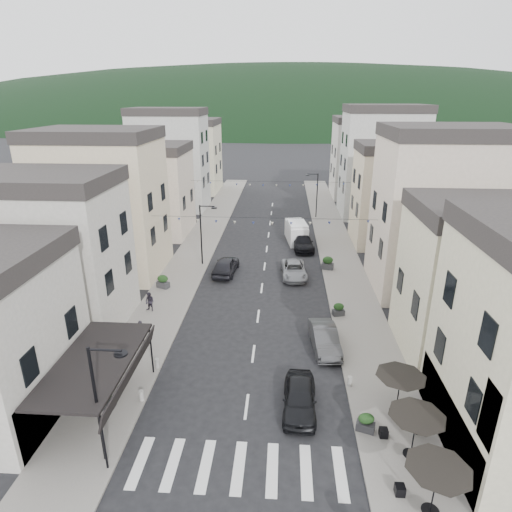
# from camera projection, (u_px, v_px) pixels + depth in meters

# --- Properties ---
(ground) EXTENTS (700.00, 700.00, 0.00)m
(ground) POSITION_uv_depth(u_px,v_px,m) (234.00, 508.00, 17.26)
(ground) COLOR black
(ground) RESTS_ON ground
(sidewalk_left) EXTENTS (4.00, 76.00, 0.12)m
(sidewalk_left) POSITION_uv_depth(u_px,v_px,m) (200.00, 244.00, 47.57)
(sidewalk_left) COLOR slate
(sidewalk_left) RESTS_ON ground
(sidewalk_right) EXTENTS (4.00, 76.00, 0.12)m
(sidewalk_right) POSITION_uv_depth(u_px,v_px,m) (336.00, 247.00, 46.63)
(sidewalk_right) COLOR slate
(sidewalk_right) RESTS_ON ground
(hill_backdrop) EXTENTS (640.00, 360.00, 70.00)m
(hill_backdrop) POSITION_uv_depth(u_px,v_px,m) (283.00, 119.00, 297.25)
(hill_backdrop) COLOR black
(hill_backdrop) RESTS_ON ground
(boutique_awning) EXTENTS (3.77, 7.50, 3.28)m
(boutique_awning) POSITION_uv_depth(u_px,v_px,m) (100.00, 363.00, 21.27)
(boutique_awning) COLOR black
(boutique_awning) RESTS_ON ground
(buildings_row_left) EXTENTS (10.20, 54.16, 14.00)m
(buildings_row_left) POSITION_uv_depth(u_px,v_px,m) (149.00, 179.00, 51.23)
(buildings_row_left) COLOR #ACA89D
(buildings_row_left) RESTS_ON ground
(buildings_row_right) EXTENTS (10.20, 54.16, 14.50)m
(buildings_row_right) POSITION_uv_depth(u_px,v_px,m) (397.00, 183.00, 48.27)
(buildings_row_right) COLOR #C0BA99
(buildings_row_right) RESTS_ON ground
(cafe_terrace) EXTENTS (2.50, 8.10, 2.53)m
(cafe_terrace) POSITION_uv_depth(u_px,v_px,m) (416.00, 421.00, 18.55)
(cafe_terrace) COLOR black
(cafe_terrace) RESTS_ON ground
(streetlamp_left_near) EXTENTS (1.70, 0.56, 6.00)m
(streetlamp_left_near) POSITION_uv_depth(u_px,v_px,m) (102.00, 394.00, 18.18)
(streetlamp_left_near) COLOR black
(streetlamp_left_near) RESTS_ON ground
(streetlamp_left_far) EXTENTS (1.70, 0.56, 6.00)m
(streetlamp_left_far) POSITION_uv_depth(u_px,v_px,m) (204.00, 229.00, 40.58)
(streetlamp_left_far) COLOR black
(streetlamp_left_far) RESTS_ON ground
(streetlamp_right_far) EXTENTS (1.70, 0.56, 6.00)m
(streetlamp_right_far) POSITION_uv_depth(u_px,v_px,m) (315.00, 191.00, 56.65)
(streetlamp_right_far) COLOR black
(streetlamp_right_far) RESTS_ON ground
(bollards) EXTENTS (11.66, 10.26, 0.60)m
(bollards) POSITION_uv_depth(u_px,v_px,m) (246.00, 407.00, 22.24)
(bollards) COLOR gray
(bollards) RESTS_ON ground
(bunting_near) EXTENTS (19.00, 0.28, 0.62)m
(bunting_near) POSITION_uv_depth(u_px,v_px,m) (263.00, 222.00, 35.79)
(bunting_near) COLOR black
(bunting_near) RESTS_ON ground
(bunting_far) EXTENTS (19.00, 0.28, 0.62)m
(bunting_far) POSITION_uv_depth(u_px,v_px,m) (270.00, 184.00, 50.72)
(bunting_far) COLOR black
(bunting_far) RESTS_ON ground
(parked_car_a) EXTENTS (1.87, 4.36, 1.47)m
(parked_car_a) POSITION_uv_depth(u_px,v_px,m) (300.00, 398.00, 22.42)
(parked_car_a) COLOR black
(parked_car_a) RESTS_ON ground
(parked_car_b) EXTENTS (2.00, 4.61, 1.48)m
(parked_car_b) POSITION_uv_depth(u_px,v_px,m) (325.00, 339.00, 27.85)
(parked_car_b) COLOR #373739
(parked_car_b) RESTS_ON ground
(parked_car_c) EXTENTS (2.47, 4.85, 1.31)m
(parked_car_c) POSITION_uv_depth(u_px,v_px,m) (294.00, 270.00, 39.00)
(parked_car_c) COLOR gray
(parked_car_c) RESTS_ON ground
(parked_car_d) EXTENTS (2.51, 5.26, 1.48)m
(parked_car_d) POSITION_uv_depth(u_px,v_px,m) (303.00, 242.00, 46.02)
(parked_car_d) COLOR black
(parked_car_d) RESTS_ON ground
(parked_car_e) EXTENTS (2.31, 4.87, 1.61)m
(parked_car_e) POSITION_uv_depth(u_px,v_px,m) (226.00, 265.00, 39.60)
(parked_car_e) COLOR black
(parked_car_e) RESTS_ON ground
(delivery_van) EXTENTS (2.62, 5.16, 2.37)m
(delivery_van) POSITION_uv_depth(u_px,v_px,m) (296.00, 231.00, 48.25)
(delivery_van) COLOR white
(delivery_van) RESTS_ON ground
(pedestrian_a) EXTENTS (0.59, 0.39, 1.61)m
(pedestrian_a) POSITION_uv_depth(u_px,v_px,m) (141.00, 332.00, 28.26)
(pedestrian_a) COLOR black
(pedestrian_a) RESTS_ON sidewalk_left
(pedestrian_b) EXTENTS (0.89, 0.80, 1.52)m
(pedestrian_b) POSITION_uv_depth(u_px,v_px,m) (150.00, 302.00, 32.48)
(pedestrian_b) COLOR #231F2A
(pedestrian_b) RESTS_ON sidewalk_left
(planter_la) EXTENTS (1.11, 0.66, 1.20)m
(planter_la) POSITION_uv_depth(u_px,v_px,m) (104.00, 399.00, 22.41)
(planter_la) COLOR #333336
(planter_la) RESTS_ON sidewalk_left
(planter_lb) EXTENTS (1.18, 0.93, 1.16)m
(planter_lb) POSITION_uv_depth(u_px,v_px,m) (163.00, 282.00, 36.48)
(planter_lb) COLOR #323235
(planter_lb) RESTS_ON sidewalk_left
(planter_ra) EXTENTS (1.00, 0.75, 0.99)m
(planter_ra) POSITION_uv_depth(u_px,v_px,m) (366.00, 422.00, 20.92)
(planter_ra) COLOR #2B2A2D
(planter_ra) RESTS_ON sidewalk_right
(planter_rb) EXTENTS (0.98, 0.71, 0.99)m
(planter_rb) POSITION_uv_depth(u_px,v_px,m) (339.00, 309.00, 31.93)
(planter_rb) COLOR #2F2E31
(planter_rb) RESTS_ON sidewalk_right
(planter_rc) EXTENTS (1.23, 0.85, 1.25)m
(planter_rc) POSITION_uv_depth(u_px,v_px,m) (328.00, 263.00, 40.42)
(planter_rc) COLOR #323235
(planter_rc) RESTS_ON sidewalk_right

